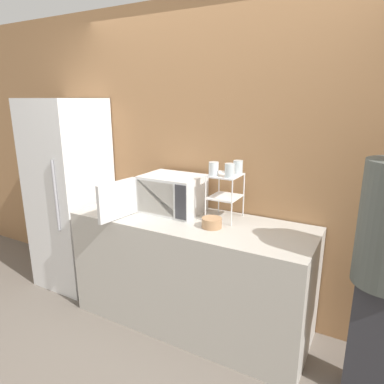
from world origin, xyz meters
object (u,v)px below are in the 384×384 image
object	(u,v)px
dish_rack	(225,187)
glass_back_right	(238,167)
bowl	(212,223)
glass_front_right	(230,170)
glass_front_left	(214,169)
refrigerator	(71,195)
microwave	(169,194)

from	to	relation	value
dish_rack	glass_back_right	world-z (taller)	glass_back_right
bowl	glass_back_right	bearing A→B (deg)	76.46
bowl	glass_front_right	bearing A→B (deg)	65.95
bowl	glass_front_left	bearing A→B (deg)	112.87
refrigerator	bowl	bearing A→B (deg)	-3.71
microwave	glass_back_right	size ratio (longest dim) A/B	7.17
glass_front_right	glass_back_right	bearing A→B (deg)	87.97
glass_front_left	bowl	size ratio (longest dim) A/B	0.69
glass_front_left	glass_back_right	distance (m)	0.20
glass_front_left	glass_back_right	bearing A→B (deg)	48.50
glass_back_right	refrigerator	bearing A→B (deg)	-173.22
glass_front_right	refrigerator	world-z (taller)	refrigerator
microwave	bowl	size ratio (longest dim) A/B	4.98
dish_rack	refrigerator	xyz separation A→B (m)	(-1.59, -0.12, -0.25)
glass_back_right	bowl	world-z (taller)	glass_back_right
glass_back_right	glass_front_right	size ratio (longest dim) A/B	1.00
glass_front_left	glass_front_right	bearing A→B (deg)	0.90
glass_front_right	bowl	distance (m)	0.41
microwave	refrigerator	size ratio (longest dim) A/B	0.40
glass_front_right	bowl	world-z (taller)	glass_front_right
microwave	refrigerator	bearing A→B (deg)	-177.37
microwave	bowl	xyz separation A→B (m)	(0.47, -0.15, -0.12)
glass_back_right	bowl	size ratio (longest dim) A/B	0.69
microwave	bowl	bearing A→B (deg)	-18.35
glass_front_left	glass_front_right	distance (m)	0.13
dish_rack	glass_front_right	xyz separation A→B (m)	(0.06, -0.07, 0.15)
glass_back_right	glass_front_right	xyz separation A→B (m)	(-0.01, -0.15, 0.00)
microwave	glass_front_left	world-z (taller)	glass_front_left
dish_rack	bowl	xyz separation A→B (m)	(-0.00, -0.22, -0.22)
bowl	refrigerator	world-z (taller)	refrigerator
dish_rack	glass_front_right	bearing A→B (deg)	-49.05
glass_back_right	microwave	bearing A→B (deg)	-164.82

